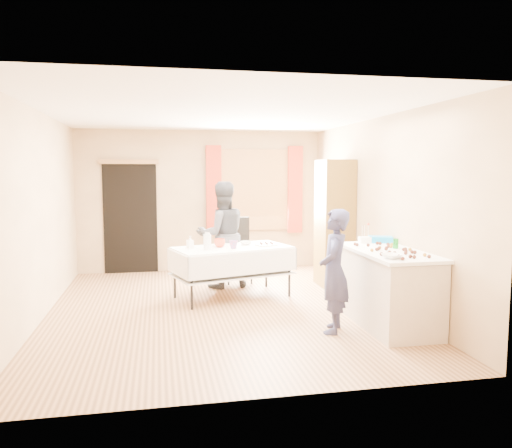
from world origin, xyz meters
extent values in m
cube|color=#9E7047|center=(0.00, 0.00, -0.01)|extent=(4.50, 5.50, 0.02)
cube|color=white|center=(0.00, 0.00, 2.61)|extent=(4.50, 5.50, 0.02)
cube|color=tan|center=(0.00, 2.76, 1.30)|extent=(4.50, 0.02, 2.60)
cube|color=tan|center=(0.00, -2.76, 1.30)|extent=(4.50, 0.02, 2.60)
cube|color=tan|center=(-2.26, 0.00, 1.30)|extent=(0.02, 5.50, 2.60)
cube|color=tan|center=(2.26, 0.00, 1.30)|extent=(0.02, 5.50, 2.60)
cube|color=olive|center=(1.00, 2.72, 1.50)|extent=(1.32, 0.06, 1.52)
cube|color=white|center=(1.00, 2.71, 1.50)|extent=(1.20, 0.02, 1.40)
cube|color=#B3331E|center=(0.22, 2.67, 1.50)|extent=(0.28, 0.06, 1.65)
cube|color=#B3331E|center=(1.78, 2.67, 1.50)|extent=(0.28, 0.06, 1.65)
cube|color=black|center=(-1.30, 2.73, 1.00)|extent=(0.95, 0.04, 2.00)
cube|color=olive|center=(-1.30, 2.70, 2.02)|extent=(1.05, 0.06, 0.08)
cube|color=brown|center=(1.99, 1.05, 1.02)|extent=(0.50, 0.60, 2.03)
cube|color=#BBAC9A|center=(1.89, -1.10, 0.43)|extent=(0.69, 1.52, 0.86)
cube|color=white|center=(1.89, -1.10, 0.89)|extent=(0.75, 1.58, 0.04)
cube|color=white|center=(0.25, 0.57, 0.73)|extent=(1.82, 1.26, 0.04)
cube|color=black|center=(0.50, 1.56, 0.47)|extent=(0.44, 0.44, 0.06)
cube|color=black|center=(0.50, 1.76, 0.76)|extent=(0.44, 0.04, 0.63)
imported|color=#212247|center=(1.16, -1.22, 0.71)|extent=(0.77, 0.73, 1.42)
imported|color=black|center=(0.19, 1.24, 0.84)|extent=(1.04, 0.91, 1.69)
cylinder|color=#188821|center=(2.03, -0.99, 0.97)|extent=(0.07, 0.07, 0.12)
imported|color=white|center=(1.67, -1.64, 0.94)|extent=(0.32, 0.32, 0.05)
cube|color=white|center=(1.86, -0.46, 0.95)|extent=(0.16, 0.11, 0.08)
cube|color=#0B8BDD|center=(2.08, -0.47, 0.95)|extent=(0.35, 0.29, 0.08)
cylinder|color=silver|center=(-0.13, 0.36, 0.86)|extent=(0.11, 0.11, 0.22)
imported|color=#D74426|center=(0.07, 0.57, 0.81)|extent=(0.21, 0.21, 0.12)
imported|color=red|center=(0.24, 0.40, 0.81)|extent=(0.24, 0.24, 0.12)
imported|color=white|center=(0.48, 0.74, 0.78)|extent=(0.31, 0.31, 0.05)
cube|color=white|center=(0.77, 0.60, 0.76)|extent=(0.33, 0.27, 0.02)
imported|color=white|center=(-0.36, 0.55, 0.84)|extent=(0.14, 0.14, 0.18)
sphere|color=#3F2314|center=(2.00, -0.94, 0.93)|extent=(0.04, 0.04, 0.04)
sphere|color=#32150D|center=(1.64, -0.67, 0.93)|extent=(0.04, 0.04, 0.04)
sphere|color=#32150D|center=(2.06, -1.71, 0.93)|extent=(0.04, 0.04, 0.04)
sphere|color=#32150D|center=(1.99, -1.32, 0.93)|extent=(0.04, 0.04, 0.04)
sphere|color=#32150D|center=(1.76, -0.79, 0.93)|extent=(0.04, 0.04, 0.04)
sphere|color=#32150D|center=(1.77, -1.36, 0.93)|extent=(0.04, 0.04, 0.04)
sphere|color=#3F2314|center=(2.08, -0.80, 0.93)|extent=(0.04, 0.04, 0.04)
sphere|color=#32150D|center=(1.89, -1.70, 0.93)|extent=(0.04, 0.04, 0.04)
sphere|color=#32150D|center=(1.97, -0.92, 0.93)|extent=(0.04, 0.04, 0.04)
sphere|color=#32150D|center=(2.06, -1.18, 0.93)|extent=(0.04, 0.04, 0.04)
sphere|color=#32150D|center=(1.72, -1.13, 0.93)|extent=(0.04, 0.04, 0.04)
sphere|color=#32150D|center=(1.64, -0.73, 0.93)|extent=(0.04, 0.04, 0.04)
sphere|color=#3F2314|center=(1.82, -1.01, 0.93)|extent=(0.04, 0.04, 0.04)
sphere|color=#32150D|center=(2.06, -1.42, 0.93)|extent=(0.04, 0.04, 0.04)
sphere|color=#32150D|center=(1.86, -1.67, 0.93)|extent=(0.04, 0.04, 0.04)
sphere|color=#32150D|center=(1.85, -1.12, 0.93)|extent=(0.04, 0.04, 0.04)
sphere|color=#32150D|center=(1.93, -1.45, 0.93)|extent=(0.04, 0.04, 0.04)
sphere|color=#32150D|center=(2.04, -0.77, 0.93)|extent=(0.04, 0.04, 0.04)
sphere|color=#3F2314|center=(2.10, -1.22, 0.93)|extent=(0.04, 0.04, 0.04)
sphere|color=#32150D|center=(2.04, -1.39, 0.93)|extent=(0.04, 0.04, 0.04)
sphere|color=#32150D|center=(2.03, -1.21, 0.93)|extent=(0.04, 0.04, 0.04)
sphere|color=#32150D|center=(1.95, -0.65, 0.93)|extent=(0.04, 0.04, 0.04)
sphere|color=#32150D|center=(1.80, -1.42, 0.93)|extent=(0.04, 0.04, 0.04)
sphere|color=#32150D|center=(1.63, -1.46, 0.93)|extent=(0.04, 0.04, 0.04)
sphere|color=#3F2314|center=(1.64, -1.18, 0.93)|extent=(0.04, 0.04, 0.04)
sphere|color=#32150D|center=(1.75, -1.10, 0.93)|extent=(0.04, 0.04, 0.04)
sphere|color=#32150D|center=(1.97, -0.69, 0.93)|extent=(0.04, 0.04, 0.04)
sphere|color=#32150D|center=(1.72, -1.44, 0.93)|extent=(0.04, 0.04, 0.04)
sphere|color=#32150D|center=(1.72, -1.78, 0.93)|extent=(0.04, 0.04, 0.04)
sphere|color=#32150D|center=(1.78, -1.06, 0.93)|extent=(0.04, 0.04, 0.04)
sphere|color=#3F2314|center=(2.07, -1.60, 0.93)|extent=(0.04, 0.04, 0.04)
sphere|color=#32150D|center=(1.88, -1.06, 0.93)|extent=(0.04, 0.04, 0.04)
sphere|color=#32150D|center=(1.75, -1.63, 0.93)|extent=(0.04, 0.04, 0.04)
camera|label=1|loc=(-0.80, -6.56, 1.84)|focal=35.00mm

